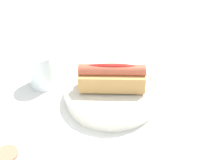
{
  "coord_description": "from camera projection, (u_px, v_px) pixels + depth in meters",
  "views": [
    {
      "loc": [
        -0.13,
        0.49,
        0.43
      ],
      "look_at": [
        -0.01,
        0.01,
        0.06
      ],
      "focal_mm": 43.62,
      "sensor_mm": 36.0,
      "label": 1
    }
  ],
  "objects": [
    {
      "name": "ground_plane",
      "position": [
        110.0,
        97.0,
        0.66
      ],
      "size": [
        2.4,
        2.4,
        0.0
      ],
      "primitive_type": "plane",
      "color": "white"
    },
    {
      "name": "water_glass",
      "position": [
        42.0,
        71.0,
        0.68
      ],
      "size": [
        0.07,
        0.07,
        0.09
      ],
      "color": "white",
      "rests_on": "ground_plane"
    },
    {
      "name": "hotdog_front",
      "position": [
        112.0,
        77.0,
        0.62
      ],
      "size": [
        0.16,
        0.08,
        0.06
      ],
      "color": "tan",
      "rests_on": "serving_bowl"
    },
    {
      "name": "serving_bowl",
      "position": [
        112.0,
        92.0,
        0.65
      ],
      "size": [
        0.23,
        0.23,
        0.04
      ],
      "color": "silver",
      "rests_on": "ground_plane"
    }
  ]
}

